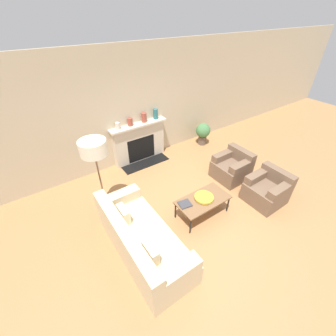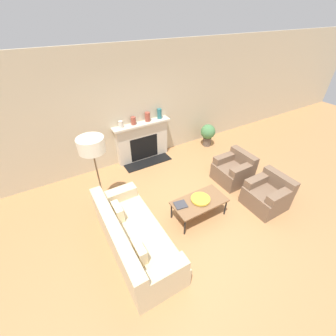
{
  "view_description": "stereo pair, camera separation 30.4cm",
  "coord_description": "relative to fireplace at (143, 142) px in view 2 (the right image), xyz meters",
  "views": [
    {
      "loc": [
        -2.31,
        -2.32,
        3.51
      ],
      "look_at": [
        0.08,
        1.15,
        0.45
      ],
      "focal_mm": 24.0,
      "sensor_mm": 36.0,
      "label": 1
    },
    {
      "loc": [
        -2.05,
        -2.48,
        3.51
      ],
      "look_at": [
        0.08,
        1.15,
        0.45
      ],
      "focal_mm": 24.0,
      "sensor_mm": 36.0,
      "label": 2
    }
  ],
  "objects": [
    {
      "name": "bowl",
      "position": [
        0.05,
        -2.51,
        -0.07
      ],
      "size": [
        0.38,
        0.38,
        0.05
      ],
      "color": "gold",
      "rests_on": "coffee_table"
    },
    {
      "name": "book",
      "position": [
        -0.35,
        -2.43,
        -0.09
      ],
      "size": [
        0.26,
        0.25,
        0.02
      ],
      "rotation": [
        0.0,
        0.0,
        -0.18
      ],
      "color": "#38383D",
      "rests_on": "coffee_table"
    },
    {
      "name": "potted_plant",
      "position": [
        1.99,
        -0.32,
        -0.12
      ],
      "size": [
        0.43,
        0.43,
        0.67
      ],
      "color": "brown",
      "rests_on": "ground_plane"
    },
    {
      "name": "armchair_near",
      "position": [
        1.46,
        -2.99,
        -0.23
      ],
      "size": [
        0.76,
        0.74,
        0.72
      ],
      "rotation": [
        0.0,
        0.0,
        -1.57
      ],
      "color": "brown",
      "rests_on": "ground_plane"
    },
    {
      "name": "ground_plane",
      "position": [
        -0.05,
        -2.45,
        -0.52
      ],
      "size": [
        18.0,
        18.0,
        0.0
      ],
      "primitive_type": "plane",
      "color": "#A87547"
    },
    {
      "name": "fireplace",
      "position": [
        0.0,
        0.0,
        0.0
      ],
      "size": [
        1.55,
        0.59,
        1.07
      ],
      "color": "beige",
      "rests_on": "ground_plane"
    },
    {
      "name": "mantel_vase_left",
      "position": [
        -0.54,
        0.01,
        0.63
      ],
      "size": [
        0.11,
        0.11,
        0.16
      ],
      "color": "beige",
      "rests_on": "fireplace"
    },
    {
      "name": "mantel_vase_center_left",
      "position": [
        -0.2,
        0.01,
        0.65
      ],
      "size": [
        0.12,
        0.12,
        0.19
      ],
      "color": "brown",
      "rests_on": "fireplace"
    },
    {
      "name": "couch",
      "position": [
        -1.41,
        -2.59,
        -0.21
      ],
      "size": [
        0.86,
        2.03,
        0.81
      ],
      "rotation": [
        0.0,
        0.0,
        1.57
      ],
      "color": "#CCB78E",
      "rests_on": "ground_plane"
    },
    {
      "name": "wall_back",
      "position": [
        -0.05,
        0.14,
        0.93
      ],
      "size": [
        18.0,
        0.06,
        2.9
      ],
      "color": "#BCAD8E",
      "rests_on": "ground_plane"
    },
    {
      "name": "mantel_vase_center_right",
      "position": [
        0.19,
        0.01,
        0.67
      ],
      "size": [
        0.13,
        0.13,
        0.23
      ],
      "color": "brown",
      "rests_on": "fireplace"
    },
    {
      "name": "armchair_far",
      "position": [
        1.46,
        -1.99,
        -0.23
      ],
      "size": [
        0.76,
        0.74,
        0.72
      ],
      "rotation": [
        0.0,
        0.0,
        -1.57
      ],
      "color": "brown",
      "rests_on": "ground_plane"
    },
    {
      "name": "coffee_table",
      "position": [
        0.03,
        -2.52,
        -0.14
      ],
      "size": [
        1.07,
        0.56,
        0.42
      ],
      "color": "brown",
      "rests_on": "ground_plane"
    },
    {
      "name": "mantel_vase_right",
      "position": [
        0.54,
        0.01,
        0.68
      ],
      "size": [
        0.12,
        0.12,
        0.26
      ],
      "color": "#28666B",
      "rests_on": "fireplace"
    },
    {
      "name": "floor_lamp",
      "position": [
        -1.54,
        -1.29,
        0.92
      ],
      "size": [
        0.48,
        0.48,
        1.66
      ],
      "color": "brown",
      "rests_on": "ground_plane"
    }
  ]
}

